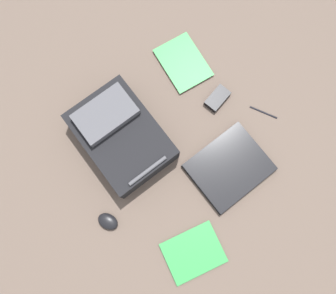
{
  "coord_description": "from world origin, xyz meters",
  "views": [
    {
      "loc": [
        0.23,
        0.18,
        1.49
      ],
      "look_at": [
        0.01,
        -0.02,
        0.02
      ],
      "focal_mm": 35.02,
      "sensor_mm": 36.0,
      "label": 1
    }
  ],
  "objects": [
    {
      "name": "pen_black",
      "position": [
        -0.42,
        0.2,
        0.0
      ],
      "size": [
        0.05,
        0.13,
        0.01
      ],
      "primitive_type": "cylinder",
      "rotation": [
        1.57,
        0.0,
        3.45
      ],
      "color": "black",
      "rests_on": "ground_plane"
    },
    {
      "name": "book_red",
      "position": [
        0.28,
        0.38,
        0.01
      ],
      "size": [
        0.3,
        0.27,
        0.01
      ],
      "color": "silver",
      "rests_on": "ground_plane"
    },
    {
      "name": "book_manual",
      "position": [
        -0.35,
        -0.24,
        0.01
      ],
      "size": [
        0.26,
        0.31,
        0.01
      ],
      "color": "silver",
      "rests_on": "ground_plane"
    },
    {
      "name": "laptop",
      "position": [
        -0.11,
        0.25,
        0.02
      ],
      "size": [
        0.38,
        0.33,
        0.03
      ],
      "color": "black",
      "rests_on": "ground_plane"
    },
    {
      "name": "ground_plane",
      "position": [
        0.0,
        0.0,
        0.0
      ],
      "size": [
        3.31,
        3.31,
        0.0
      ],
      "primitive_type": "plane",
      "color": "brown"
    },
    {
      "name": "computer_mouse",
      "position": [
        0.43,
        0.01,
        0.02
      ],
      "size": [
        0.09,
        0.11,
        0.03
      ],
      "primitive_type": "ellipsoid",
      "rotation": [
        0.0,
        0.0,
        0.24
      ],
      "color": "black",
      "rests_on": "ground_plane"
    },
    {
      "name": "backpack",
      "position": [
        0.12,
        -0.2,
        0.07
      ],
      "size": [
        0.39,
        0.49,
        0.17
      ],
      "color": "black",
      "rests_on": "ground_plane"
    },
    {
      "name": "power_brick",
      "position": [
        -0.32,
        0.0,
        0.02
      ],
      "size": [
        0.12,
        0.07,
        0.03
      ],
      "primitive_type": "cube",
      "rotation": [
        0.0,
        0.0,
        4.74
      ],
      "color": "black",
      "rests_on": "ground_plane"
    }
  ]
}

